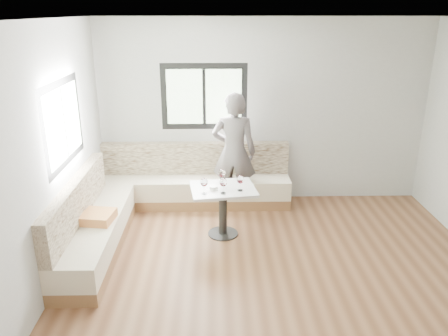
# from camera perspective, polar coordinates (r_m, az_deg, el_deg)

# --- Properties ---
(room) EXTENTS (5.01, 5.01, 2.81)m
(room) POSITION_cam_1_polar(r_m,az_deg,el_deg) (4.43, 7.42, 0.40)
(room) COLOR brown
(room) RESTS_ON ground
(banquette) EXTENTS (2.90, 2.80, 0.95)m
(banquette) POSITION_cam_1_polar(r_m,az_deg,el_deg) (6.28, -8.91, -4.26)
(banquette) COLOR brown
(banquette) RESTS_ON ground
(table) EXTENTS (0.92, 0.76, 0.69)m
(table) POSITION_cam_1_polar(r_m,az_deg,el_deg) (5.80, -0.14, -4.16)
(table) COLOR black
(table) RESTS_ON ground
(person) EXTENTS (0.71, 0.52, 1.80)m
(person) POSITION_cam_1_polar(r_m,az_deg,el_deg) (6.45, 1.31, 2.07)
(person) COLOR #554F50
(person) RESTS_ON ground
(olive_ramekin) EXTENTS (0.11, 0.11, 0.04)m
(olive_ramekin) POSITION_cam_1_polar(r_m,az_deg,el_deg) (5.68, -1.36, -2.56)
(olive_ramekin) COLOR white
(olive_ramekin) RESTS_ON table
(wine_glass_a) EXTENTS (0.09, 0.09, 0.21)m
(wine_glass_a) POSITION_cam_1_polar(r_m,az_deg,el_deg) (5.50, -2.62, -1.95)
(wine_glass_a) COLOR white
(wine_glass_a) RESTS_ON table
(wine_glass_b) EXTENTS (0.09, 0.09, 0.21)m
(wine_glass_b) POSITION_cam_1_polar(r_m,az_deg,el_deg) (5.49, -0.09, -1.94)
(wine_glass_b) COLOR white
(wine_glass_b) RESTS_ON table
(wine_glass_c) EXTENTS (0.09, 0.09, 0.21)m
(wine_glass_c) POSITION_cam_1_polar(r_m,az_deg,el_deg) (5.59, 2.15, -1.56)
(wine_glass_c) COLOR white
(wine_glass_c) RESTS_ON table
(wine_glass_d) EXTENTS (0.09, 0.09, 0.21)m
(wine_glass_d) POSITION_cam_1_polar(r_m,az_deg,el_deg) (5.80, -0.25, -0.74)
(wine_glass_d) COLOR white
(wine_glass_d) RESTS_ON table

